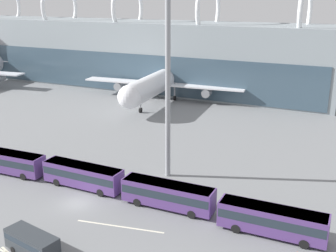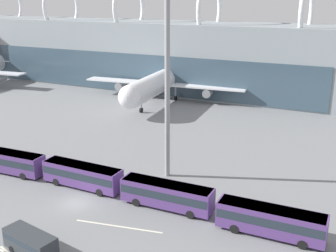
# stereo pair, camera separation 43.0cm
# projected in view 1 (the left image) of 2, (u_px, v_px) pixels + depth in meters

# --- Properties ---
(ground_plane) EXTENTS (440.00, 440.00, 0.00)m
(ground_plane) POSITION_uv_depth(u_px,v_px,m) (78.00, 203.00, 51.68)
(ground_plane) COLOR slate
(terminal_building) EXTENTS (157.88, 18.83, 29.02)m
(terminal_building) POSITION_uv_depth(u_px,v_px,m) (63.00, 48.00, 126.86)
(terminal_building) COLOR gray
(terminal_building) RESTS_ON ground_plane
(airliner_at_gate_far) EXTENTS (40.81, 39.64, 13.51)m
(airliner_at_gate_far) POSITION_uv_depth(u_px,v_px,m) (161.00, 81.00, 101.41)
(airliner_at_gate_far) COLOR white
(airliner_at_gate_far) RESTS_ON ground_plane
(shuttle_bus_0) EXTENTS (11.48, 3.17, 3.15)m
(shuttle_bus_0) POSITION_uv_depth(u_px,v_px,m) (8.00, 161.00, 59.96)
(shuttle_bus_0) COLOR #56387A
(shuttle_bus_0) RESTS_ON ground_plane
(shuttle_bus_1) EXTENTS (11.38, 2.72, 3.15)m
(shuttle_bus_1) POSITION_uv_depth(u_px,v_px,m) (83.00, 175.00, 55.36)
(shuttle_bus_1) COLOR #56387A
(shuttle_bus_1) RESTS_ON ground_plane
(shuttle_bus_2) EXTENTS (11.41, 2.80, 3.15)m
(shuttle_bus_2) POSITION_uv_depth(u_px,v_px,m) (168.00, 194.00, 50.02)
(shuttle_bus_2) COLOR #56387A
(shuttle_bus_2) RESTS_ON ground_plane
(shuttle_bus_3) EXTENTS (11.40, 2.80, 3.15)m
(shuttle_bus_3) POSITION_uv_depth(u_px,v_px,m) (272.00, 219.00, 44.29)
(shuttle_bus_3) COLOR #56387A
(shuttle_bus_3) RESTS_ON ground_plane
(service_van_foreground) EXTENTS (6.25, 3.13, 2.30)m
(service_van_foreground) POSITION_uv_depth(u_px,v_px,m) (32.00, 242.00, 41.10)
(service_van_foreground) COLOR #2D3338
(service_van_foreground) RESTS_ON ground_plane
(floodlight_mast) EXTENTS (2.15, 2.15, 29.25)m
(floodlight_mast) POSITION_uv_depth(u_px,v_px,m) (168.00, 59.00, 54.75)
(floodlight_mast) COLOR gray
(floodlight_mast) RESTS_ON ground_plane
(lane_stripe_1) EXTENTS (10.02, 2.12, 0.01)m
(lane_stripe_1) POSITION_uv_depth(u_px,v_px,m) (120.00, 226.00, 46.43)
(lane_stripe_1) COLOR silver
(lane_stripe_1) RESTS_ON ground_plane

